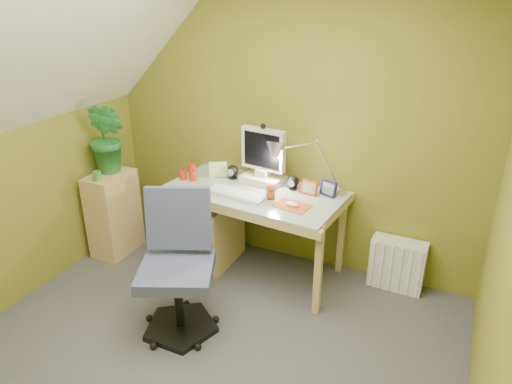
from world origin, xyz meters
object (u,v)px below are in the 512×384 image
at_px(monitor, 263,153).
at_px(side_ledge, 114,213).
at_px(desk_lamp, 317,153).
at_px(desk, 254,232).
at_px(radiator, 397,264).
at_px(task_chair, 176,269).
at_px(potted_plant, 108,138).

bearing_deg(monitor, side_ledge, -155.48).
bearing_deg(desk_lamp, desk, -166.01).
relative_size(desk_lamp, side_ledge, 0.86).
bearing_deg(monitor, radiator, 11.56).
bearing_deg(desk_lamp, task_chair, -127.09).
relative_size(task_chair, radiator, 2.38).
height_order(desk, radiator, desk).
relative_size(desk_lamp, task_chair, 0.65).
xyz_separation_m(side_ledge, task_chair, (1.12, -0.67, 0.12)).
relative_size(desk, monitor, 2.73).
relative_size(monitor, desk_lamp, 0.79).
xyz_separation_m(desk, task_chair, (-0.15, -0.89, 0.13)).
relative_size(potted_plant, task_chair, 0.62).
distance_m(potted_plant, task_chair, 1.45).
height_order(monitor, desk_lamp, desk_lamp).
xyz_separation_m(potted_plant, task_chair, (1.12, -0.72, -0.56)).
bearing_deg(side_ledge, radiator, 11.57).
bearing_deg(desk_lamp, side_ledge, -174.68).
relative_size(monitor, radiator, 1.22).
bearing_deg(desk_lamp, radiator, -0.26).
relative_size(monitor, task_chair, 0.51).
relative_size(desk_lamp, radiator, 1.54).
distance_m(desk, radiator, 1.17).
bearing_deg(desk_lamp, monitor, 172.19).
bearing_deg(radiator, task_chair, -136.62).
relative_size(desk_lamp, potted_plant, 1.04).
distance_m(monitor, desk_lamp, 0.46).
bearing_deg(potted_plant, side_ledge, -90.00).
height_order(desk, potted_plant, potted_plant).
height_order(monitor, radiator, monitor).
bearing_deg(desk_lamp, potted_plant, -176.27).
bearing_deg(task_chair, potted_plant, 123.27).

